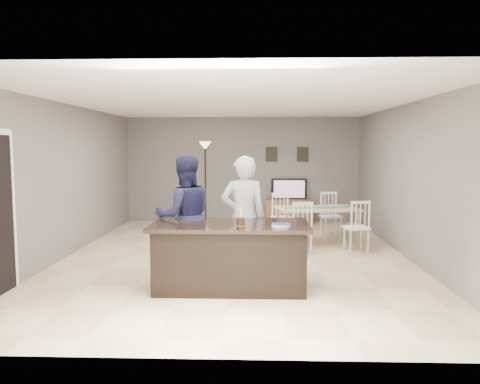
{
  "coord_description": "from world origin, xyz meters",
  "views": [
    {
      "loc": [
        0.35,
        -8.11,
        1.94
      ],
      "look_at": [
        0.08,
        -0.3,
        1.19
      ],
      "focal_mm": 35.0,
      "sensor_mm": 36.0,
      "label": 1
    }
  ],
  "objects_px": {
    "woman": "(244,217)",
    "man": "(185,216)",
    "dining_table": "(317,214)",
    "floor_lamp": "(205,160)",
    "kitchen_island": "(230,255)",
    "plate_stack": "(281,225)",
    "tv_console": "(289,211)",
    "television": "(289,189)",
    "birthday_cake": "(241,221)"
  },
  "relations": [
    {
      "from": "woman",
      "to": "plate_stack",
      "type": "bearing_deg",
      "value": 116.19
    },
    {
      "from": "dining_table",
      "to": "floor_lamp",
      "type": "relative_size",
      "value": 0.97
    },
    {
      "from": "tv_console",
      "to": "television",
      "type": "xyz_separation_m",
      "value": [
        0.0,
        0.07,
        0.56
      ]
    },
    {
      "from": "tv_console",
      "to": "plate_stack",
      "type": "xyz_separation_m",
      "value": [
        -0.52,
        -5.81,
        0.62
      ]
    },
    {
      "from": "tv_console",
      "to": "dining_table",
      "type": "height_order",
      "value": "dining_table"
    },
    {
      "from": "floor_lamp",
      "to": "birthday_cake",
      "type": "bearing_deg",
      "value": -78.95
    },
    {
      "from": "television",
      "to": "plate_stack",
      "type": "distance_m",
      "value": 5.9
    },
    {
      "from": "kitchen_island",
      "to": "birthday_cake",
      "type": "xyz_separation_m",
      "value": [
        0.15,
        -0.19,
        0.5
      ]
    },
    {
      "from": "dining_table",
      "to": "plate_stack",
      "type": "bearing_deg",
      "value": -116.03
    },
    {
      "from": "dining_table",
      "to": "kitchen_island",
      "type": "bearing_deg",
      "value": -128.55
    },
    {
      "from": "tv_console",
      "to": "man",
      "type": "xyz_separation_m",
      "value": [
        -1.91,
        -5.02,
        0.61
      ]
    },
    {
      "from": "man",
      "to": "floor_lamp",
      "type": "bearing_deg",
      "value": -105.63
    },
    {
      "from": "man",
      "to": "tv_console",
      "type": "bearing_deg",
      "value": -128.81
    },
    {
      "from": "television",
      "to": "birthday_cake",
      "type": "relative_size",
      "value": 3.86
    },
    {
      "from": "kitchen_island",
      "to": "tv_console",
      "type": "relative_size",
      "value": 1.79
    },
    {
      "from": "tv_console",
      "to": "plate_stack",
      "type": "height_order",
      "value": "plate_stack"
    },
    {
      "from": "tv_console",
      "to": "plate_stack",
      "type": "distance_m",
      "value": 5.87
    },
    {
      "from": "television",
      "to": "plate_stack",
      "type": "height_order",
      "value": "television"
    },
    {
      "from": "plate_stack",
      "to": "floor_lamp",
      "type": "relative_size",
      "value": 0.12
    },
    {
      "from": "tv_console",
      "to": "woman",
      "type": "relative_size",
      "value": 0.66
    },
    {
      "from": "kitchen_island",
      "to": "television",
      "type": "relative_size",
      "value": 2.35
    },
    {
      "from": "kitchen_island",
      "to": "man",
      "type": "relative_size",
      "value": 1.18
    },
    {
      "from": "woman",
      "to": "plate_stack",
      "type": "distance_m",
      "value": 0.94
    },
    {
      "from": "tv_console",
      "to": "man",
      "type": "height_order",
      "value": "man"
    },
    {
      "from": "kitchen_island",
      "to": "birthday_cake",
      "type": "distance_m",
      "value": 0.55
    },
    {
      "from": "tv_console",
      "to": "woman",
      "type": "xyz_separation_m",
      "value": [
        -1.03,
        -5.02,
        0.6
      ]
    },
    {
      "from": "man",
      "to": "birthday_cake",
      "type": "height_order",
      "value": "man"
    },
    {
      "from": "woman",
      "to": "dining_table",
      "type": "bearing_deg",
      "value": -127.2
    },
    {
      "from": "woman",
      "to": "birthday_cake",
      "type": "xyz_separation_m",
      "value": [
        -0.02,
        -0.74,
        0.05
      ]
    },
    {
      "from": "man",
      "to": "plate_stack",
      "type": "bearing_deg",
      "value": 132.43
    },
    {
      "from": "plate_stack",
      "to": "dining_table",
      "type": "distance_m",
      "value": 3.3
    },
    {
      "from": "kitchen_island",
      "to": "plate_stack",
      "type": "xyz_separation_m",
      "value": [
        0.68,
        -0.24,
        0.47
      ]
    },
    {
      "from": "television",
      "to": "man",
      "type": "xyz_separation_m",
      "value": [
        -1.91,
        -5.09,
        0.05
      ]
    },
    {
      "from": "television",
      "to": "floor_lamp",
      "type": "height_order",
      "value": "floor_lamp"
    },
    {
      "from": "kitchen_island",
      "to": "floor_lamp",
      "type": "xyz_separation_m",
      "value": [
        -0.9,
        5.18,
        1.15
      ]
    },
    {
      "from": "birthday_cake",
      "to": "floor_lamp",
      "type": "distance_m",
      "value": 5.51
    },
    {
      "from": "man",
      "to": "floor_lamp",
      "type": "xyz_separation_m",
      "value": [
        -0.19,
        4.63,
        0.7
      ]
    },
    {
      "from": "tv_console",
      "to": "birthday_cake",
      "type": "relative_size",
      "value": 5.07
    },
    {
      "from": "woman",
      "to": "man",
      "type": "distance_m",
      "value": 0.88
    },
    {
      "from": "woman",
      "to": "floor_lamp",
      "type": "bearing_deg",
      "value": -83.81
    },
    {
      "from": "television",
      "to": "dining_table",
      "type": "relative_size",
      "value": 0.45
    },
    {
      "from": "tv_console",
      "to": "television",
      "type": "distance_m",
      "value": 0.57
    },
    {
      "from": "woman",
      "to": "kitchen_island",
      "type": "bearing_deg",
      "value": 66.33
    },
    {
      "from": "birthday_cake",
      "to": "dining_table",
      "type": "bearing_deg",
      "value": 65.56
    },
    {
      "from": "dining_table",
      "to": "television",
      "type": "bearing_deg",
      "value": 87.13
    },
    {
      "from": "birthday_cake",
      "to": "dining_table",
      "type": "xyz_separation_m",
      "value": [
        1.41,
        3.11,
        -0.34
      ]
    },
    {
      "from": "birthday_cake",
      "to": "kitchen_island",
      "type": "bearing_deg",
      "value": 128.49
    },
    {
      "from": "kitchen_island",
      "to": "tv_console",
      "type": "height_order",
      "value": "kitchen_island"
    },
    {
      "from": "woman",
      "to": "floor_lamp",
      "type": "height_order",
      "value": "floor_lamp"
    },
    {
      "from": "man",
      "to": "floor_lamp",
      "type": "relative_size",
      "value": 0.88
    }
  ]
}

